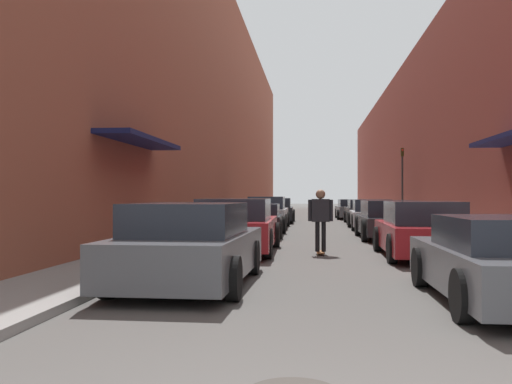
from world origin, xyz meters
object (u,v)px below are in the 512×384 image
at_px(parked_car_left_3, 267,213).
at_px(parked_car_right_4, 363,212).
at_px(parked_car_right_0, 509,261).
at_px(traffic_light, 402,176).
at_px(parked_car_right_5, 353,209).
at_px(parked_car_left_1, 236,226).
at_px(parked_car_left_4, 275,211).
at_px(parked_car_right_2, 388,220).
at_px(parked_car_left_2, 257,220).
at_px(parked_car_right_3, 371,215).
at_px(skateboarder, 321,215).
at_px(parked_car_left_0, 190,246).
at_px(parked_car_right_1, 421,231).

xyz_separation_m(parked_car_left_3, parked_car_right_4, (4.65, 4.53, -0.07)).
height_order(parked_car_right_0, traffic_light, traffic_light).
bearing_deg(parked_car_right_4, traffic_light, 37.00).
bearing_deg(parked_car_right_5, parked_car_left_1, -101.58).
bearing_deg(parked_car_left_4, parked_car_right_5, 48.83).
distance_m(parked_car_left_4, parked_car_right_2, 12.33).
distance_m(parked_car_left_2, parked_car_right_5, 16.42).
height_order(parked_car_right_4, parked_car_right_5, parked_car_right_4).
bearing_deg(parked_car_right_2, parked_car_right_0, -89.37).
xyz_separation_m(parked_car_left_1, parked_car_left_2, (-0.05, 5.91, -0.09)).
xyz_separation_m(parked_car_left_4, parked_car_right_3, (4.58, -5.91, -0.02)).
distance_m(skateboarder, traffic_light, 18.24).
bearing_deg(skateboarder, parked_car_right_5, 84.04).
relative_size(parked_car_right_0, parked_car_right_5, 0.91).
distance_m(parked_car_right_3, traffic_light, 7.32).
bearing_deg(parked_car_right_0, skateboarder, 111.44).
bearing_deg(parked_car_left_4, parked_car_right_4, -11.36).
xyz_separation_m(parked_car_right_4, traffic_light, (2.25, 1.70, 1.91)).
height_order(parked_car_right_3, skateboarder, skateboarder).
relative_size(parked_car_right_5, traffic_light, 1.18).
bearing_deg(parked_car_left_0, parked_car_left_2, 90.15).
xyz_separation_m(parked_car_right_0, parked_car_right_1, (-0.08, 5.78, 0.06)).
distance_m(parked_car_left_1, parked_car_left_4, 16.51).
xyz_separation_m(parked_car_left_0, parked_car_left_3, (-0.05, 16.45, 0.04)).
height_order(parked_car_right_2, traffic_light, traffic_light).
height_order(parked_car_left_3, parked_car_right_2, parked_car_left_3).
xyz_separation_m(parked_car_left_0, parked_car_right_5, (4.47, 27.12, -0.04)).
bearing_deg(traffic_light, parked_car_left_4, -173.74).
bearing_deg(parked_car_left_3, traffic_light, 42.05).
height_order(parked_car_left_0, parked_car_left_4, parked_car_left_0).
bearing_deg(parked_car_left_2, parked_car_right_0, -69.47).
relative_size(parked_car_right_3, traffic_light, 1.08).
distance_m(parked_car_left_1, traffic_light, 18.66).
bearing_deg(parked_car_right_1, parked_car_left_0, -134.14).
bearing_deg(parked_car_left_1, parked_car_right_4, 73.62).
height_order(parked_car_right_4, skateboarder, skateboarder).
bearing_deg(parked_car_right_3, parked_car_left_0, -105.73).
xyz_separation_m(parked_car_left_1, parked_car_right_5, (4.45, 21.70, -0.07)).
bearing_deg(parked_car_right_2, parked_car_right_4, 89.43).
bearing_deg(parked_car_right_5, parked_car_right_2, -89.92).
height_order(parked_car_left_1, parked_car_right_1, parked_car_left_1).
distance_m(parked_car_right_4, parked_car_right_5, 6.13).
xyz_separation_m(parked_car_right_4, parked_car_right_5, (-0.13, 6.13, -0.01)).
height_order(parked_car_left_0, parked_car_left_1, parked_car_left_1).
distance_m(parked_car_left_3, parked_car_right_5, 11.58).
bearing_deg(parked_car_right_2, parked_car_right_3, 89.87).
bearing_deg(parked_car_left_4, traffic_light, 6.26).
distance_m(parked_car_left_0, parked_car_right_4, 21.49).
bearing_deg(parked_car_left_2, parked_car_left_0, -89.85).
bearing_deg(parked_car_left_1, parked_car_right_2, 48.51).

